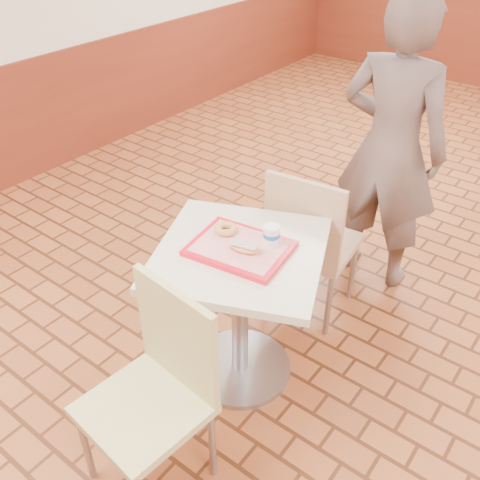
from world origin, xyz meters
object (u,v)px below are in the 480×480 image
Objects in this scene: long_john_donut at (244,248)px; ring_donut at (226,229)px; chair_main_back at (310,239)px; customer at (391,149)px; main_table at (240,294)px; paper_cup at (271,235)px; chair_main_front at (157,385)px; serving_tray at (240,248)px.

ring_donut is at bearing 155.81° from long_john_donut.
chair_main_back is 0.54× the size of customer.
paper_cup is (0.11, 0.10, 0.35)m from main_table.
ring_donut reaches higher than main_table.
long_john_donut is at bearing -30.30° from main_table.
chair_main_front is at bearing 85.60° from customer.
main_table is 1.33m from customer.
customer reaches higher than chair_main_back.
customer is 18.65× the size of paper_cup.
customer is 1.28m from serving_tray.
main_table is at bearing -21.99° from ring_donut.
serving_tray is (-0.17, -1.27, -0.08)m from customer.
chair_main_back is at bearing 87.39° from main_table.
customer is at bearing 82.43° from serving_tray.
chair_main_back is at bearing 76.07° from customer.
ring_donut is (-0.12, 0.05, 0.03)m from serving_tray.
ring_donut is 0.18m from long_john_donut.
chair_main_back reaches higher than chair_main_front.
chair_main_front is at bearing -83.34° from main_table.
serving_tray is (-0.03, -0.62, 0.28)m from chair_main_back.
paper_cup is (0.23, 0.05, 0.03)m from ring_donut.
customer is at bearing 84.40° from long_john_donut.
serving_tray is at bearing 80.74° from customer.
paper_cup is at bearing 93.71° from chair_main_front.
customer is at bearing 93.29° from chair_main_front.
customer is 16.53× the size of ring_donut.
paper_cup reaches higher than long_john_donut.
paper_cup is at bearing 62.23° from long_john_donut.
chair_main_back is 10.05× the size of paper_cup.
paper_cup reaches higher than main_table.
chair_main_back is 0.75m from customer.
customer is 1.30m from long_john_donut.
main_table is at bearing 0.00° from serving_tray.
serving_tray is 0.06m from long_john_donut.
chair_main_front is at bearing -83.34° from serving_tray.
chair_main_front reaches higher than paper_cup.
long_john_donut is (0.04, -0.02, 0.32)m from main_table.
main_table is 8.34× the size of paper_cup.
ring_donut is at bearing 68.20° from chair_main_back.
paper_cup reaches higher than ring_donut.
long_john_donut is at bearing 82.71° from customer.
ring_donut is 0.76× the size of long_john_donut.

